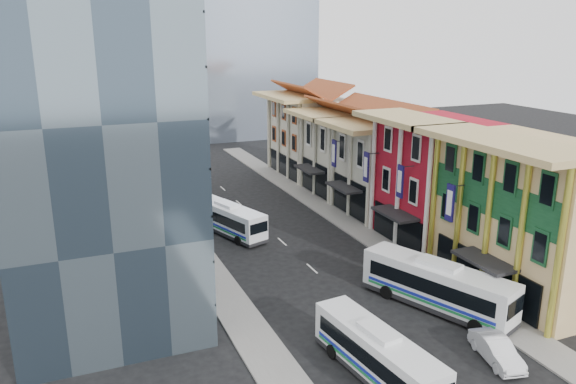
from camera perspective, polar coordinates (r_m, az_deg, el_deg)
name	(u,v)px	position (r m, az deg, el deg)	size (l,w,h in m)	color
ground	(411,357)	(37.98, 12.40, -16.09)	(200.00, 200.00, 0.00)	black
sidewalk_right	(358,230)	(58.86, 7.12, -3.83)	(3.00, 90.00, 0.15)	slate
sidewalk_left	(197,254)	(53.02, -9.20, -6.20)	(3.00, 90.00, 0.15)	slate
shophouse_tan	(530,218)	(47.51, 23.41, -2.41)	(8.00, 14.00, 12.00)	tan
shophouse_red	(435,181)	(56.07, 14.75, 1.09)	(8.00, 10.00, 12.00)	#AC1323
shophouse_cream_near	(383,169)	(63.87, 9.60, 2.28)	(8.00, 9.00, 10.00)	beige
shophouse_cream_mid	(345,154)	(71.45, 5.80, 3.88)	(8.00, 9.00, 10.00)	beige
shophouse_cream_far	(310,136)	(80.56, 2.28, 5.70)	(8.00, 12.00, 11.00)	beige
office_tower	(87,100)	(45.29, -19.77, 8.83)	(12.00, 26.00, 30.00)	#364655
office_block_far	(90,147)	(69.26, -19.46, 4.35)	(10.00, 18.00, 14.00)	gray
bus_left_near	(377,354)	(34.85, 9.06, -15.90)	(2.40, 10.24, 3.29)	silver
bus_left_far	(227,218)	(57.41, -6.17, -2.64)	(2.42, 10.34, 3.32)	white
bus_right	(437,285)	(43.46, 14.92, -9.10)	(2.77, 11.81, 3.79)	white
sedan_right	(497,350)	(38.72, 20.43, -14.82)	(1.59, 4.56, 1.50)	silver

